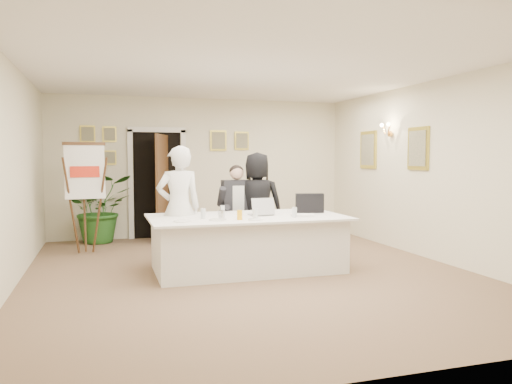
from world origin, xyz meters
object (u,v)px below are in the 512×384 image
at_px(standing_woman, 257,203).
at_px(flip_chart, 85,204).
at_px(standing_man, 179,208).
at_px(steel_jug, 221,214).
at_px(potted_palm, 100,209).
at_px(laptop_bag, 310,203).
at_px(seated_man, 237,210).
at_px(laptop, 261,206).
at_px(conference_table, 247,243).
at_px(paper_stack, 302,215).
at_px(oj_glass, 240,215).

bearing_deg(standing_woman, flip_chart, 5.53).
relative_size(standing_man, steel_jug, 16.07).
distance_m(standing_man, potted_palm, 2.91).
xyz_separation_m(standing_woman, laptop_bag, (0.53, -0.96, 0.07)).
xyz_separation_m(seated_man, standing_man, (-1.07, -0.76, 0.13)).
bearing_deg(laptop, conference_table, -168.81).
bearing_deg(paper_stack, potted_palm, 129.61).
bearing_deg(potted_palm, flip_chart, -101.37).
bearing_deg(steel_jug, conference_table, 22.04).
distance_m(standing_man, oj_glass, 1.03).
relative_size(conference_table, standing_man, 1.56).
height_order(standing_woman, oj_glass, standing_woman).
relative_size(laptop, oj_glass, 2.71).
bearing_deg(standing_woman, oj_glass, 87.29).
relative_size(conference_table, steel_jug, 25.01).
height_order(potted_palm, laptop, potted_palm).
xyz_separation_m(seated_man, laptop_bag, (0.86, -1.00, 0.17)).
distance_m(conference_table, steel_jug, 0.63).
height_order(standing_man, laptop, standing_man).
distance_m(laptop_bag, oj_glass, 1.33).
bearing_deg(standing_man, laptop_bag, 167.86).
height_order(flip_chart, standing_woman, flip_chart).
bearing_deg(potted_palm, paper_stack, -50.39).
xyz_separation_m(standing_man, paper_stack, (1.65, -0.64, -0.09)).
distance_m(paper_stack, oj_glass, 0.96).
xyz_separation_m(conference_table, paper_stack, (0.73, -0.27, 0.40)).
height_order(laptop, laptop_bag, laptop_bag).
relative_size(conference_table, flip_chart, 1.52).
distance_m(flip_chart, laptop, 3.10).
bearing_deg(paper_stack, standing_man, 158.82).
distance_m(potted_palm, oj_glass, 3.88).
relative_size(laptop, laptop_bag, 0.85).
xyz_separation_m(conference_table, laptop, (0.21, 0.05, 0.52)).
bearing_deg(seated_man, laptop_bag, -62.15).
relative_size(conference_table, laptop_bag, 6.63).
relative_size(flip_chart, potted_palm, 1.42).
bearing_deg(conference_table, potted_palm, 123.45).
height_order(seated_man, laptop_bag, seated_man).
height_order(seated_man, paper_stack, seated_man).
bearing_deg(potted_palm, laptop_bag, -44.01).
bearing_deg(steel_jug, paper_stack, -5.03).
bearing_deg(laptop_bag, seated_man, 143.40).
bearing_deg(standing_woman, standing_man, 49.90).
bearing_deg(steel_jug, standing_man, 132.91).
distance_m(flip_chart, standing_woman, 2.85).
distance_m(laptop, oj_glass, 0.61).
xyz_separation_m(standing_woman, potted_palm, (-2.50, 1.97, -0.21)).
height_order(conference_table, laptop, laptop).
bearing_deg(standing_woman, potted_palm, -15.35).
xyz_separation_m(laptop, steel_jug, (-0.63, -0.22, -0.08)).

